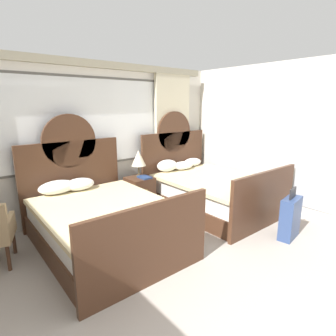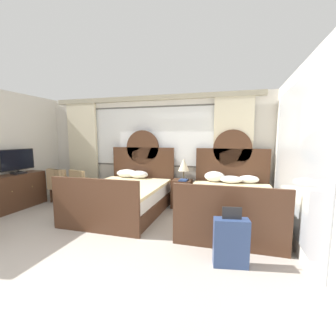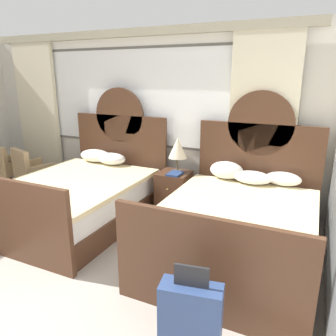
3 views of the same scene
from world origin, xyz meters
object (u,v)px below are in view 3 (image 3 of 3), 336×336
Objects in this scene: armchair_by_window_right at (4,166)px; book_on_nightstand at (175,174)px; armchair_by_window_centre at (4,166)px; bed_near_window at (81,195)px; bed_near_mirror at (238,224)px; suitcase_on_floor at (190,323)px; nightstand_between_beds at (174,194)px; table_lamp_on_nightstand at (178,148)px; armchair_by_window_left at (31,170)px.

book_on_nightstand is at bearing 5.49° from armchair_by_window_right.
bed_near_window is at bearing -9.66° from armchair_by_window_centre.
bed_near_mirror reaches higher than suitcase_on_floor.
nightstand_between_beds is at bearing 7.13° from armchair_by_window_centre.
nightstand_between_beds is 3.11m from armchair_by_window_centre.
table_lamp_on_nightstand reaches higher than nightstand_between_beds.
table_lamp_on_nightstand is 3.18m from armchair_by_window_right.
table_lamp_on_nightstand is 0.59× the size of armchair_by_window_centre.
bed_near_window is 8.73× the size of book_on_nightstand.
nightstand_between_beds is 0.36m from book_on_nightstand.
bed_near_window is at bearing -147.21° from nightstand_between_beds.
bed_near_window is 2.77m from suitcase_on_floor.
suitcase_on_floor is at bearing -63.70° from book_on_nightstand.
table_lamp_on_nightstand is at bearing 8.11° from armchair_by_window_centre.
bed_near_window is 2.23m from bed_near_mirror.
book_on_nightstand is at bearing -58.99° from nightstand_between_beds.
bed_near_mirror reaches higher than armchair_by_window_centre.
table_lamp_on_nightstand reaches higher than suitcase_on_floor.
nightstand_between_beds is 2.48m from armchair_by_window_left.
armchair_by_window_right is (-0.64, -0.00, 0.00)m from armchair_by_window_left.
book_on_nightstand reaches higher than nightstand_between_beds.
armchair_by_window_centre is at bearing 143.99° from armchair_by_window_right.
armchair_by_window_centre reaches higher than nightstand_between_beds.
armchair_by_window_left and armchair_by_window_right have the same top height.
bed_near_mirror is at bearing 91.38° from suitcase_on_floor.
book_on_nightstand is (1.17, 0.63, 0.30)m from bed_near_window.
table_lamp_on_nightstand is 1.93× the size of book_on_nightstand.
bed_near_window is 1.36m from book_on_nightstand.
armchair_by_window_left is 1.00× the size of armchair_by_window_centre.
armchair_by_window_right is at bearing 170.42° from bed_near_window.
armchair_by_window_left reaches higher than nightstand_between_beds.
armchair_by_window_left is (-2.49, -0.30, -0.19)m from book_on_nightstand.
table_lamp_on_nightstand is at bearing 144.52° from bed_near_mirror.
book_on_nightstand is 2.50m from suitcase_on_floor.
armchair_by_window_centre is 1.09× the size of suitcase_on_floor.
book_on_nightstand is at bearing 28.33° from bed_near_window.
armchair_by_window_centre is at bearing 175.53° from bed_near_mirror.
book_on_nightstand is at bearing 116.30° from suitcase_on_floor.
armchair_by_window_centre is (-1.97, 0.33, 0.11)m from bed_near_window.
table_lamp_on_nightstand reaches higher than armchair_by_window_right.
suitcase_on_floor is at bearing -88.62° from bed_near_mirror.
armchair_by_window_left is 4.08m from suitcase_on_floor.
bed_near_window is 1.37m from armchair_by_window_left.
armchair_by_window_left is at bearing -173.20° from book_on_nightstand.
armchair_by_window_right is at bearing 155.61° from suitcase_on_floor.
armchair_by_window_right reaches higher than suitcase_on_floor.
bed_near_window is 2.65× the size of armchair_by_window_centre.
armchair_by_window_right is (0.01, -0.00, 0.00)m from armchair_by_window_centre.
bed_near_mirror is 2.65× the size of armchair_by_window_centre.
bed_near_window is 2.65× the size of armchair_by_window_right.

